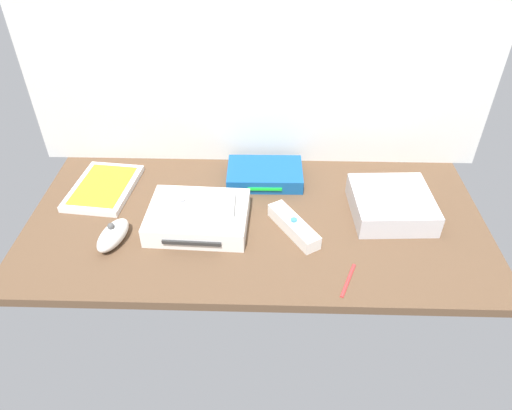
# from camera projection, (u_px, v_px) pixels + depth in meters

# --- Properties ---
(ground_plane) EXTENTS (1.00, 0.48, 0.02)m
(ground_plane) POSITION_uv_depth(u_px,v_px,m) (256.00, 223.00, 1.04)
(ground_plane) COLOR brown
(ground_plane) RESTS_ON ground
(back_wall) EXTENTS (1.10, 0.01, 0.64)m
(back_wall) POSITION_uv_depth(u_px,v_px,m) (259.00, 35.00, 1.03)
(back_wall) COLOR silver
(back_wall) RESTS_ON ground
(game_console) EXTENTS (0.22, 0.17, 0.04)m
(game_console) POSITION_uv_depth(u_px,v_px,m) (198.00, 217.00, 1.01)
(game_console) COLOR white
(game_console) RESTS_ON ground_plane
(mini_computer) EXTENTS (0.18, 0.18, 0.05)m
(mini_computer) POSITION_uv_depth(u_px,v_px,m) (391.00, 204.00, 1.04)
(mini_computer) COLOR silver
(mini_computer) RESTS_ON ground_plane
(game_case) EXTENTS (0.16, 0.20, 0.02)m
(game_case) POSITION_uv_depth(u_px,v_px,m) (104.00, 188.00, 1.12)
(game_case) COLOR white
(game_case) RESTS_ON ground_plane
(network_router) EXTENTS (0.18, 0.13, 0.03)m
(network_router) POSITION_uv_depth(u_px,v_px,m) (265.00, 174.00, 1.14)
(network_router) COLOR #145193
(network_router) RESTS_ON ground_plane
(remote_wand) EXTENTS (0.11, 0.14, 0.03)m
(remote_wand) POSITION_uv_depth(u_px,v_px,m) (294.00, 226.00, 0.99)
(remote_wand) COLOR white
(remote_wand) RESTS_ON ground_plane
(remote_nunchuk) EXTENTS (0.07, 0.11, 0.05)m
(remote_nunchuk) POSITION_uv_depth(u_px,v_px,m) (113.00, 235.00, 0.96)
(remote_nunchuk) COLOR white
(remote_nunchuk) RESTS_ON ground_plane
(remote_classic_pad) EXTENTS (0.15, 0.08, 0.02)m
(remote_classic_pad) POSITION_uv_depth(u_px,v_px,m) (200.00, 204.00, 0.99)
(remote_classic_pad) COLOR white
(remote_classic_pad) RESTS_ON game_console
(stylus_pen) EXTENTS (0.04, 0.09, 0.01)m
(stylus_pen) POSITION_uv_depth(u_px,v_px,m) (348.00, 280.00, 0.89)
(stylus_pen) COLOR red
(stylus_pen) RESTS_ON ground_plane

